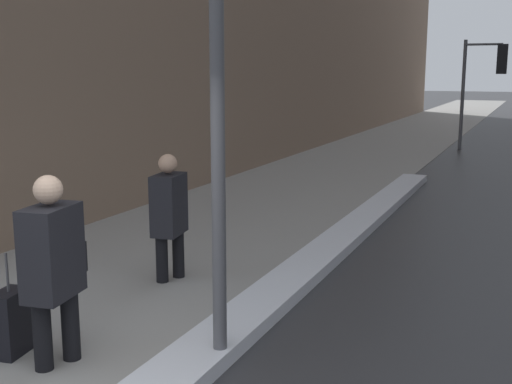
{
  "coord_description": "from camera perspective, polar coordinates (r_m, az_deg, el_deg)",
  "views": [
    {
      "loc": [
        2.72,
        -3.04,
        2.51
      ],
      "look_at": [
        -0.4,
        4.0,
        1.05
      ],
      "focal_mm": 45.0,
      "sensor_mm": 36.0,
      "label": 1
    }
  ],
  "objects": [
    {
      "name": "sidewalk_slab",
      "position": [
        18.82,
        9.15,
        2.96
      ],
      "size": [
        4.0,
        80.0,
        0.01
      ],
      "color": "gray",
      "rests_on": "ground"
    },
    {
      "name": "pedestrian_with_shoulder_bag",
      "position": [
        5.69,
        -17.57,
        -5.97
      ],
      "size": [
        0.4,
        0.77,
        1.67
      ],
      "rotation": [
        0.0,
        0.0,
        -1.41
      ],
      "color": "black",
      "rests_on": "ground"
    },
    {
      "name": "snow_bank_curb",
      "position": [
        9.22,
        6.93,
        -4.68
      ],
      "size": [
        0.54,
        12.77,
        0.15
      ],
      "color": "silver",
      "rests_on": "ground"
    },
    {
      "name": "lamp_post",
      "position": [
        5.24,
        -3.54,
        15.9
      ],
      "size": [
        0.28,
        0.28,
        5.0
      ],
      "color": "#515156",
      "rests_on": "ground"
    },
    {
      "name": "rolling_suitcase",
      "position": [
        6.21,
        -20.95,
        -10.84
      ],
      "size": [
        0.27,
        0.39,
        0.95
      ],
      "rotation": [
        0.0,
        0.0,
        -1.41
      ],
      "color": "black",
      "rests_on": "ground"
    },
    {
      "name": "pedestrian_trailing",
      "position": [
        7.72,
        -7.74,
        -1.71
      ],
      "size": [
        0.37,
        0.54,
        1.55
      ],
      "rotation": [
        0.0,
        0.0,
        -1.41
      ],
      "color": "black",
      "rests_on": "ground"
    },
    {
      "name": "traffic_light_near",
      "position": [
        21.46,
        19.9,
        10.07
      ],
      "size": [
        1.31,
        0.32,
        3.46
      ],
      "rotation": [
        0.0,
        0.0,
        -0.0
      ],
      "color": "#515156",
      "rests_on": "ground"
    }
  ]
}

